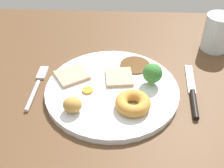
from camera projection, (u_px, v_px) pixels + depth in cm
name	position (u px, v px, depth cm)	size (l,w,h in cm)	color
dining_table	(95.00, 100.00, 63.52)	(120.00, 84.00, 3.60)	brown
dinner_plate	(112.00, 90.00, 62.50)	(29.38, 29.38, 1.40)	white
gravy_pool	(135.00, 65.00, 68.27)	(7.24, 7.24, 0.30)	#563819
meat_slice_main	(72.00, 75.00, 64.78)	(6.78, 6.23, 0.80)	tan
meat_slice_under	(119.00, 77.00, 64.25)	(6.34, 6.00, 0.80)	tan
yorkshire_pudding	(133.00, 103.00, 56.45)	(7.19, 7.19, 2.49)	#C68938
roast_potato_left	(72.00, 105.00, 55.50)	(3.79, 3.38, 3.26)	#BC8C42
carrot_coin_front	(88.00, 90.00, 60.97)	(2.33, 2.33, 0.46)	orange
broccoli_floret	(153.00, 73.00, 61.29)	(4.34, 4.34, 5.10)	#8CB766
fork	(37.00, 85.00, 64.17)	(2.09, 15.28, 0.90)	silver
knife	(193.00, 94.00, 61.81)	(2.86, 18.56, 1.20)	black
water_glass	(217.00, 33.00, 73.81)	(7.10, 7.10, 9.62)	silver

